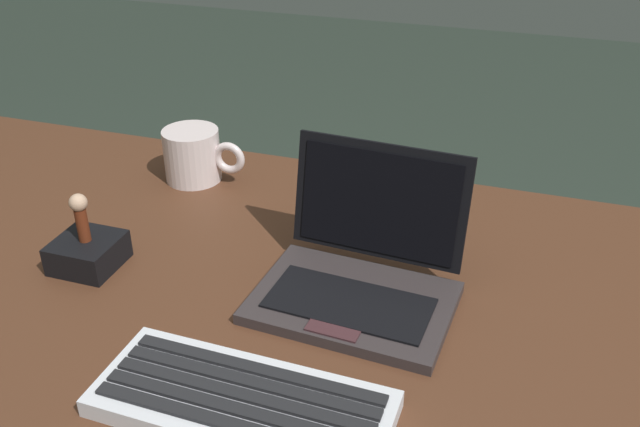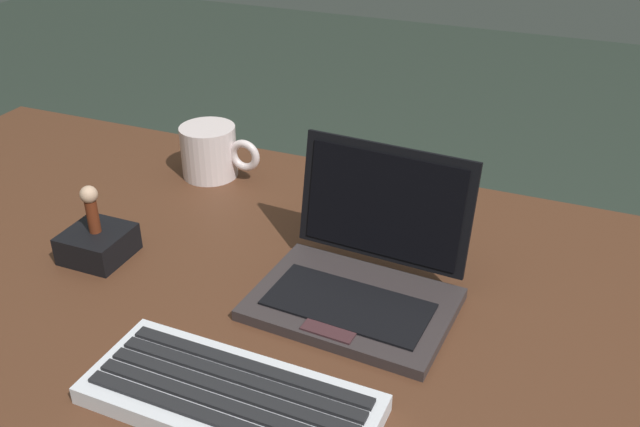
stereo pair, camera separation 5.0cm
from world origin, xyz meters
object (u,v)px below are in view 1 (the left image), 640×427
object	(u,v)px
figurine_stand	(88,253)
figurine	(80,213)
external_keyboard	(242,403)
coffee_mug	(194,155)
laptop_front	(360,273)

from	to	relation	value
figurine_stand	figurine	distance (m)	0.06
figurine_stand	figurine	xyz separation A→B (m)	(-0.00, 0.00, 0.06)
figurine	external_keyboard	bearing A→B (deg)	-30.68
coffee_mug	figurine	bearing A→B (deg)	-93.62
external_keyboard	coffee_mug	size ratio (longest dim) A/B	2.20
external_keyboard	figurine	world-z (taller)	figurine
figurine_stand	coffee_mug	bearing A→B (deg)	86.38
external_keyboard	figurine	xyz separation A→B (m)	(-0.30, 0.18, 0.07)
figurine_stand	figurine	world-z (taller)	figurine
laptop_front	figurine	distance (m)	0.37
figurine	coffee_mug	xyz separation A→B (m)	(0.02, 0.28, -0.04)
external_keyboard	figurine_stand	bearing A→B (deg)	149.32
figurine	coffee_mug	size ratio (longest dim) A/B	0.49
external_keyboard	coffee_mug	bearing A→B (deg)	122.04
figurine_stand	coffee_mug	xyz separation A→B (m)	(0.02, 0.28, 0.02)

